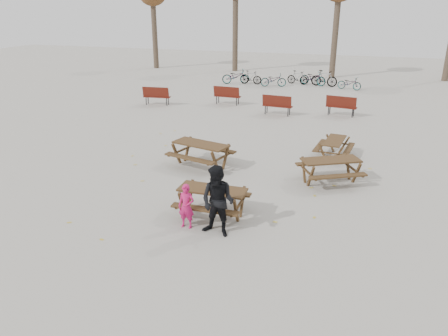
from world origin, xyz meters
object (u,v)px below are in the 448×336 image
(food_tray, at_px, (217,190))
(picnic_table_north, at_px, (201,155))
(picnic_table_far, at_px, (334,149))
(adult, at_px, (218,201))
(main_picnic_table, at_px, (212,195))
(picnic_table_east, at_px, (330,171))
(soda_bottle, at_px, (207,188))
(child, at_px, (186,206))

(food_tray, relative_size, picnic_table_north, 0.09)
(picnic_table_north, relative_size, picnic_table_far, 1.24)
(food_tray, bearing_deg, adult, -69.28)
(main_picnic_table, height_order, picnic_table_east, picnic_table_east)
(adult, relative_size, picnic_table_east, 0.99)
(main_picnic_table, distance_m, adult, 1.11)
(soda_bottle, distance_m, child, 0.80)
(main_picnic_table, relative_size, child, 1.54)
(soda_bottle, height_order, picnic_table_far, soda_bottle)
(picnic_table_far, bearing_deg, food_tray, 162.49)
(adult, relative_size, picnic_table_north, 0.92)
(adult, relative_size, picnic_table_far, 1.14)
(main_picnic_table, relative_size, picnic_table_far, 1.14)
(main_picnic_table, distance_m, picnic_table_east, 4.33)
(food_tray, xyz_separation_m, child, (-0.55, -0.76, -0.21))
(child, bearing_deg, picnic_table_east, 52.72)
(picnic_table_north, bearing_deg, food_tray, -48.54)
(soda_bottle, relative_size, child, 0.15)
(picnic_table_far, bearing_deg, child, 160.94)
(child, xyz_separation_m, picnic_table_north, (-1.23, 4.25, -0.16))
(adult, distance_m, picnic_table_north, 4.87)
(food_tray, distance_m, picnic_table_far, 6.43)
(food_tray, relative_size, picnic_table_east, 0.10)
(child, distance_m, picnic_table_east, 5.23)
(adult, height_order, picnic_table_far, adult)
(food_tray, bearing_deg, picnic_table_far, 66.48)
(main_picnic_table, relative_size, picnic_table_north, 0.92)
(main_picnic_table, bearing_deg, picnic_table_north, 115.53)
(picnic_table_north, bearing_deg, picnic_table_east, 13.08)
(food_tray, xyz_separation_m, soda_bottle, (-0.23, -0.08, 0.05))
(main_picnic_table, xyz_separation_m, soda_bottle, (-0.08, -0.16, 0.26))
(picnic_table_east, distance_m, picnic_table_north, 4.42)
(adult, bearing_deg, picnic_table_far, 80.31)
(soda_bottle, xyz_separation_m, picnic_table_north, (-1.55, 3.57, -0.43))
(child, relative_size, picnic_table_north, 0.60)
(main_picnic_table, relative_size, adult, 1.00)
(picnic_table_far, bearing_deg, adult, 167.74)
(main_picnic_table, bearing_deg, adult, -63.39)
(picnic_table_far, bearing_deg, main_picnic_table, 161.02)
(soda_bottle, height_order, adult, adult)
(child, bearing_deg, main_picnic_table, 64.62)
(picnic_table_east, bearing_deg, child, -156.47)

